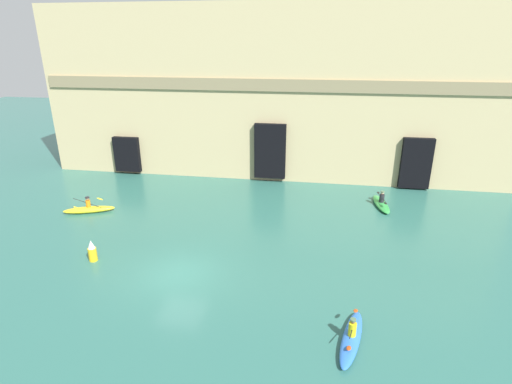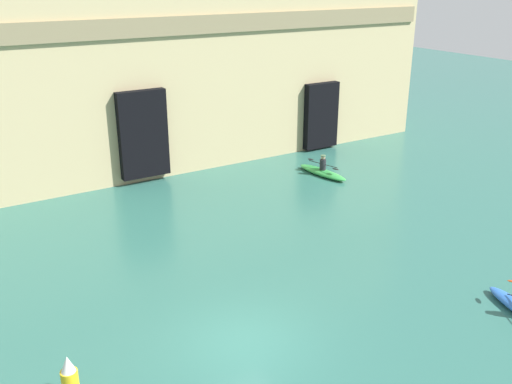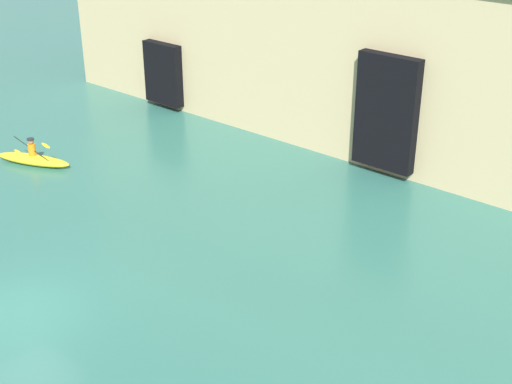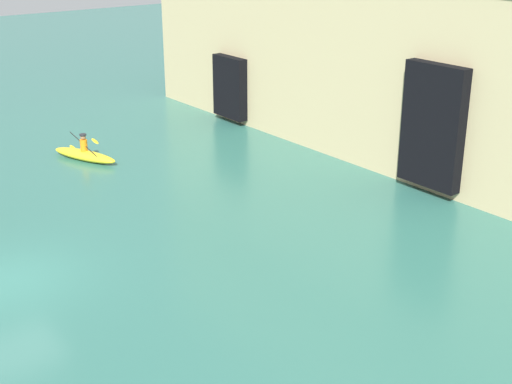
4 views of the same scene
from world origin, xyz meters
TOP-DOWN VIEW (x-y plane):
  - ground_plane at (0.00, 0.00)m, footprint 120.00×120.00m
  - cliff_bluff at (2.74, 18.56)m, footprint 39.56×6.74m
  - kayak_blue at (8.63, -3.69)m, footprint 1.46×3.65m
  - kayak_yellow at (-8.95, 6.55)m, footprint 3.49×1.93m
  - kayak_green at (11.62, 11.08)m, footprint 1.27×3.53m
  - marker_buoy at (-5.14, 0.52)m, footprint 0.46×0.46m

SIDE VIEW (x-z plane):
  - ground_plane at x=0.00m, z-range 0.00..0.00m
  - kayak_blue at x=8.63m, z-range -0.35..0.77m
  - kayak_green at x=11.62m, z-range -0.37..0.81m
  - kayak_yellow at x=-8.95m, z-range -0.33..0.85m
  - marker_buoy at x=-5.14m, z-range -0.05..1.20m
  - cliff_bluff at x=2.74m, z-range -0.03..14.24m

